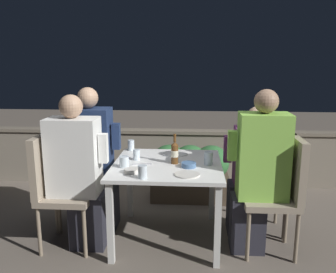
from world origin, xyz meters
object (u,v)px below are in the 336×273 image
object	(u,v)px
person_green_blouse	(258,172)
chair_right_near	(283,185)
person_purple_stripe	(251,170)
beer_bottle	(175,152)
chair_right_far	(274,173)
chair_left_near	(55,181)
chair_left_far	(73,168)
person_white_polo	(79,173)
person_navy_jumper	(94,158)

from	to	relation	value
person_green_blouse	chair_right_near	bearing A→B (deg)	-0.00
person_purple_stripe	beer_bottle	bearing A→B (deg)	-164.70
person_purple_stripe	person_green_blouse	bearing A→B (deg)	-88.60
chair_right_far	chair_left_near	bearing A→B (deg)	-169.20
chair_left_far	person_white_polo	bearing A→B (deg)	-64.52
person_navy_jumper	person_green_blouse	size ratio (longest dim) A/B	0.98
chair_left_near	chair_right_near	world-z (taller)	same
person_green_blouse	chair_left_far	bearing A→B (deg)	168.44
person_white_polo	person_green_blouse	world-z (taller)	person_green_blouse
person_white_polo	chair_right_far	xyz separation A→B (m)	(1.68, 0.36, -0.08)
chair_left_far	chair_right_far	size ratio (longest dim) A/B	1.00
chair_right_near	chair_right_far	distance (m)	0.32
chair_left_far	person_purple_stripe	bearing A→B (deg)	-0.67
chair_right_far	person_purple_stripe	bearing A→B (deg)	-180.00
person_purple_stripe	chair_left_far	bearing A→B (deg)	179.33
chair_left_far	chair_right_far	world-z (taller)	same
chair_left_far	chair_right_far	xyz separation A→B (m)	(1.86, -0.02, 0.00)
person_navy_jumper	chair_right_far	distance (m)	1.66
person_green_blouse	chair_left_near	bearing A→B (deg)	-178.65
person_green_blouse	beer_bottle	distance (m)	0.71
person_navy_jumper	chair_right_near	xyz separation A→B (m)	(1.66, -0.34, -0.10)
chair_left_far	chair_right_near	bearing A→B (deg)	-10.32
chair_right_near	person_green_blouse	bearing A→B (deg)	180.00
chair_left_near	person_green_blouse	xyz separation A→B (m)	(1.68, 0.04, 0.11)
chair_left_near	chair_right_near	bearing A→B (deg)	1.20
person_navy_jumper	chair_right_near	world-z (taller)	person_navy_jumper
person_green_blouse	person_purple_stripe	xyz separation A→B (m)	(-0.01, 0.32, -0.09)
chair_left_far	chair_left_near	bearing A→B (deg)	-93.82
beer_bottle	chair_left_far	bearing A→B (deg)	168.07
chair_left_near	beer_bottle	world-z (taller)	chair_left_near
beer_bottle	chair_left_near	bearing A→B (deg)	-170.11
chair_left_near	person_navy_jumper	xyz separation A→B (m)	(0.23, 0.38, 0.10)
chair_left_near	person_purple_stripe	distance (m)	1.72
chair_right_near	chair_left_far	bearing A→B (deg)	169.68
chair_right_near	person_purple_stripe	distance (m)	0.38
chair_right_far	chair_left_far	bearing A→B (deg)	179.41
chair_left_near	person_white_polo	world-z (taller)	person_white_polo
chair_left_near	person_green_blouse	bearing A→B (deg)	1.35
chair_right_near	person_green_blouse	xyz separation A→B (m)	(-0.20, 0.00, 0.11)
beer_bottle	chair_right_near	bearing A→B (deg)	-8.55
chair_left_far	person_navy_jumper	size ratio (longest dim) A/B	0.73
chair_left_far	chair_right_near	xyz separation A→B (m)	(1.86, -0.34, 0.00)
person_white_polo	person_navy_jumper	xyz separation A→B (m)	(0.02, 0.38, 0.02)
person_green_blouse	chair_right_far	xyz separation A→B (m)	(0.20, 0.32, -0.11)
chair_right_far	beer_bottle	bearing A→B (deg)	-168.20
person_green_blouse	chair_right_far	distance (m)	0.39
person_navy_jumper	chair_right_near	size ratio (longest dim) A/B	1.37
person_white_polo	beer_bottle	world-z (taller)	person_white_polo
person_white_polo	person_purple_stripe	world-z (taller)	person_white_polo
person_white_polo	person_navy_jumper	bearing A→B (deg)	86.30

